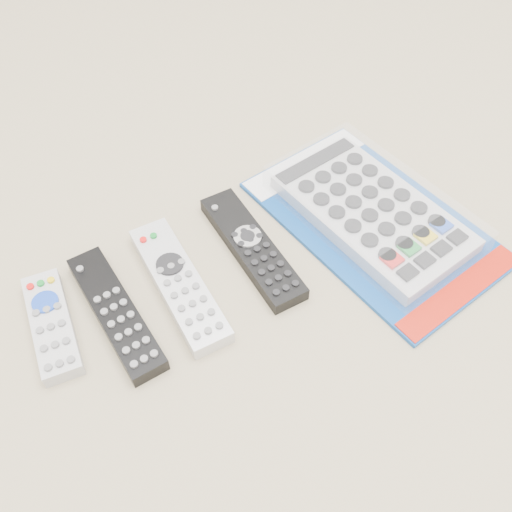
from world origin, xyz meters
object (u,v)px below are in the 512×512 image
remote_silver_dvd (179,284)px  remote_small_grey (52,325)px  remote_large_black (252,247)px  jumbo_remote_packaged (373,211)px  remote_slim_black (116,313)px

remote_silver_dvd → remote_small_grey: bearing=173.4°
remote_large_black → jumbo_remote_packaged: (0.17, -0.04, 0.01)m
remote_small_grey → remote_silver_dvd: (0.15, -0.03, 0.00)m
remote_slim_black → remote_silver_dvd: same height
jumbo_remote_packaged → remote_slim_black: bearing=168.0°
remote_small_grey → remote_slim_black: same height
remote_small_grey → jumbo_remote_packaged: size_ratio=0.43×
remote_small_grey → remote_large_black: size_ratio=0.75×
remote_small_grey → remote_slim_black: (0.07, -0.03, -0.00)m
remote_small_grey → remote_large_black: (0.26, -0.03, -0.00)m
remote_slim_black → remote_silver_dvd: bearing=-2.5°
remote_silver_dvd → remote_slim_black: bearing=-178.5°
remote_slim_black → remote_large_black: (0.19, -0.00, 0.00)m
remote_slim_black → jumbo_remote_packaged: 0.36m
remote_large_black → jumbo_remote_packaged: 0.17m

